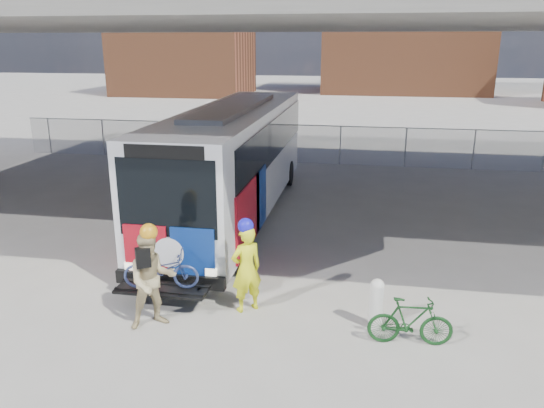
% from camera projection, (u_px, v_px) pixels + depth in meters
% --- Properties ---
extents(ground, '(160.00, 160.00, 0.00)m').
position_uv_depth(ground, '(276.00, 261.00, 14.07)').
color(ground, '#9E9991').
rests_on(ground, ground).
extents(bus, '(2.67, 12.96, 3.69)m').
position_uv_depth(bus, '(234.00, 153.00, 17.17)').
color(bus, silver).
rests_on(bus, ground).
extents(overpass, '(40.00, 16.00, 7.95)m').
position_uv_depth(overpass, '(299.00, 8.00, 15.91)').
color(overpass, '#605E59').
rests_on(overpass, ground).
extents(chainlink_fence, '(30.00, 0.06, 30.00)m').
position_uv_depth(chainlink_fence, '(319.00, 134.00, 24.94)').
color(chainlink_fence, gray).
rests_on(chainlink_fence, ground).
extents(brick_buildings, '(54.00, 22.00, 12.00)m').
position_uv_depth(brick_buildings, '(362.00, 43.00, 57.66)').
color(brick_buildings, brown).
rests_on(brick_buildings, ground).
extents(bollard, '(0.28, 0.28, 1.07)m').
position_uv_depth(bollard, '(376.00, 302.00, 10.64)').
color(bollard, silver).
rests_on(bollard, ground).
extents(cyclist_hivis, '(0.83, 0.80, 2.09)m').
position_uv_depth(cyclist_hivis, '(246.00, 267.00, 11.23)').
color(cyclist_hivis, '#F6FB1A').
rests_on(cyclist_hivis, ground).
extents(cyclist_tan, '(1.23, 1.17, 2.20)m').
position_uv_depth(cyclist_tan, '(152.00, 279.00, 10.59)').
color(cyclist_tan, tan).
rests_on(cyclist_tan, ground).
extents(bike_parked, '(1.64, 0.57, 0.97)m').
position_uv_depth(bike_parked, '(410.00, 322.00, 10.07)').
color(bike_parked, '#143F18').
rests_on(bike_parked, ground).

